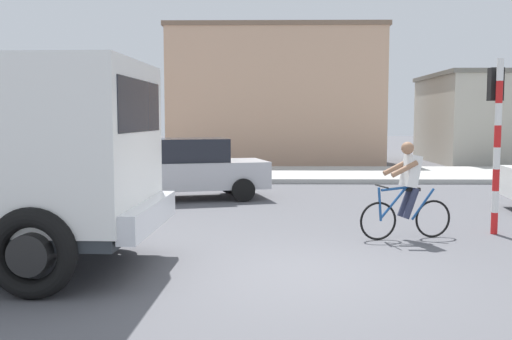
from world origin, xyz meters
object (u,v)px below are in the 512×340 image
at_px(cyclist, 407,190).
at_px(car_white_mid, 21,164).
at_px(car_far_side, 188,168).
at_px(traffic_light_pole, 496,122).

distance_m(cyclist, car_white_mid, 11.36).
relative_size(car_white_mid, car_far_side, 0.94).
xyz_separation_m(cyclist, traffic_light_pole, (1.73, 0.54, 1.20)).
bearing_deg(car_far_side, traffic_light_pole, -34.98).
bearing_deg(car_white_mid, cyclist, -33.08).
distance_m(cyclist, car_far_side, 6.68).
height_order(cyclist, traffic_light_pole, traffic_light_pole).
bearing_deg(cyclist, car_far_side, 132.62).
bearing_deg(car_white_mid, car_far_side, -14.45).
bearing_deg(car_far_side, car_white_mid, 165.55).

